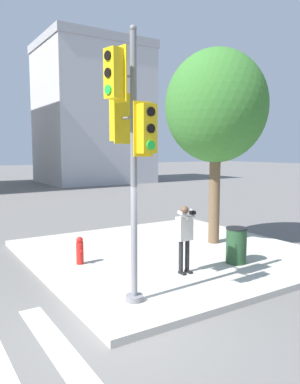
{
  "coord_description": "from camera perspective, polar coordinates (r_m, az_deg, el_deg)",
  "views": [
    {
      "loc": [
        -3.05,
        -5.7,
        3.22
      ],
      "look_at": [
        1.4,
        1.28,
        2.3
      ],
      "focal_mm": 35.0,
      "sensor_mm": 36.0,
      "label": 1
    }
  ],
  "objects": [
    {
      "name": "traffic_signal_pole",
      "position": [
        7.31,
        -3.25,
        9.07
      ],
      "size": [
        0.85,
        1.28,
        5.43
      ],
      "color": "slate",
      "rests_on": "sidewalk_corner"
    },
    {
      "name": "sidewalk_corner",
      "position": [
        11.72,
        2.87,
        -9.22
      ],
      "size": [
        8.0,
        8.0,
        0.15
      ],
      "color": "#BCB7AD",
      "rests_on": "ground_plane"
    },
    {
      "name": "person_photographer",
      "position": [
        9.39,
        5.3,
        -6.22
      ],
      "size": [
        0.5,
        0.53,
        1.7
      ],
      "color": "black",
      "rests_on": "sidewalk_corner"
    },
    {
      "name": "ground_plane",
      "position": [
        7.22,
        -4.14,
        -20.15
      ],
      "size": [
        160.0,
        160.0,
        0.0
      ],
      "primitive_type": "plane",
      "color": "slate"
    },
    {
      "name": "fire_hydrant",
      "position": [
        10.41,
        -10.64,
        -8.76
      ],
      "size": [
        0.2,
        0.26,
        0.75
      ],
      "color": "red",
      "rests_on": "sidewalk_corner"
    },
    {
      "name": "building_right",
      "position": [
        39.24,
        -8.71,
        11.72
      ],
      "size": [
        10.2,
        9.2,
        13.87
      ],
      "color": "#BCBCC1",
      "rests_on": "ground_plane"
    },
    {
      "name": "trash_bin",
      "position": [
        10.57,
        13.01,
        -7.91
      ],
      "size": [
        0.58,
        0.58,
        0.98
      ],
      "color": "#234728",
      "rests_on": "sidewalk_corner"
    },
    {
      "name": "street_tree",
      "position": [
        12.52,
        10.05,
        12.62
      ],
      "size": [
        3.29,
        3.29,
        6.3
      ],
      "color": "brown",
      "rests_on": "sidewalk_corner"
    }
  ]
}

